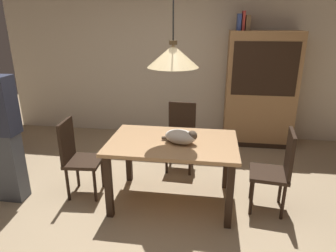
{
  "coord_description": "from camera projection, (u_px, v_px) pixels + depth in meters",
  "views": [
    {
      "loc": [
        0.52,
        -2.61,
        1.99
      ],
      "look_at": [
        0.05,
        0.58,
        0.85
      ],
      "focal_mm": 31.89,
      "sensor_mm": 36.0,
      "label": 1
    }
  ],
  "objects": [
    {
      "name": "chair_left_side",
      "position": [
        77.0,
        155.0,
        3.48
      ],
      "size": [
        0.43,
        0.43,
        0.93
      ],
      "color": "black",
      "rests_on": "ground"
    },
    {
      "name": "ground",
      "position": [
        155.0,
        219.0,
        3.17
      ],
      "size": [
        10.0,
        10.0,
        0.0
      ],
      "primitive_type": "plane",
      "color": "tan"
    },
    {
      "name": "book_red_tall",
      "position": [
        243.0,
        21.0,
        4.54
      ],
      "size": [
        0.04,
        0.22,
        0.28
      ],
      "primitive_type": "cube",
      "color": "#B73833",
      "rests_on": "hutch_bookcase"
    },
    {
      "name": "book_brown_thick",
      "position": [
        248.0,
        23.0,
        4.54
      ],
      "size": [
        0.06,
        0.24,
        0.22
      ],
      "primitive_type": "cube",
      "color": "brown",
      "rests_on": "hutch_bookcase"
    },
    {
      "name": "chair_far_back",
      "position": [
        181.0,
        133.0,
        4.15
      ],
      "size": [
        0.41,
        0.41,
        0.93
      ],
      "color": "black",
      "rests_on": "ground"
    },
    {
      "name": "pendant_lamp",
      "position": [
        173.0,
        56.0,
        2.95
      ],
      "size": [
        0.52,
        0.52,
        1.3
      ],
      "color": "beige"
    },
    {
      "name": "book_blue_wide",
      "position": [
        239.0,
        22.0,
        4.55
      ],
      "size": [
        0.06,
        0.24,
        0.24
      ],
      "primitive_type": "cube",
      "color": "#384C93",
      "rests_on": "hutch_bookcase"
    },
    {
      "name": "back_wall",
      "position": [
        182.0,
        54.0,
        5.16
      ],
      "size": [
        6.4,
        0.1,
        2.9
      ],
      "primitive_type": "cube",
      "color": "beige",
      "rests_on": "ground"
    },
    {
      "name": "dining_table",
      "position": [
        173.0,
        149.0,
        3.29
      ],
      "size": [
        1.4,
        0.9,
        0.75
      ],
      "color": "tan",
      "rests_on": "ground"
    },
    {
      "name": "person_standing",
      "position": [
        2.0,
        133.0,
        3.28
      ],
      "size": [
        0.36,
        0.22,
        1.64
      ],
      "color": "#4C515B",
      "rests_on": "ground"
    },
    {
      "name": "hutch_bookcase",
      "position": [
        260.0,
        92.0,
        4.85
      ],
      "size": [
        1.12,
        0.45,
        1.85
      ],
      "color": "#A87A4C",
      "rests_on": "ground"
    },
    {
      "name": "chair_right_side",
      "position": [
        277.0,
        168.0,
        3.17
      ],
      "size": [
        0.44,
        0.44,
        0.93
      ],
      "color": "black",
      "rests_on": "ground"
    },
    {
      "name": "cat_sleeping",
      "position": [
        181.0,
        137.0,
        3.17
      ],
      "size": [
        0.4,
        0.31,
        0.16
      ],
      "color": "beige",
      "rests_on": "dining_table"
    }
  ]
}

